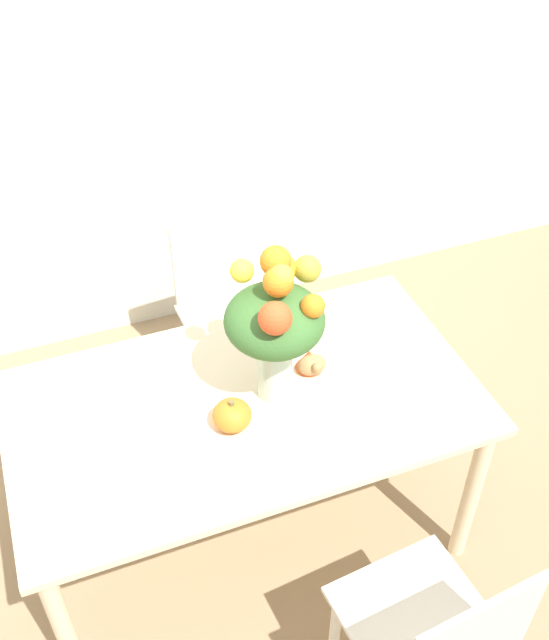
{
  "coord_description": "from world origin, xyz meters",
  "views": [
    {
      "loc": [
        -0.51,
        -1.62,
        2.56
      ],
      "look_at": [
        0.11,
        0.0,
        1.06
      ],
      "focal_mm": 42.0,
      "sensor_mm": 36.0,
      "label": 1
    }
  ],
  "objects_px": {
    "flower_vase": "(276,321)",
    "pumpkin": "(232,415)",
    "dining_chair_near_window": "(230,311)",
    "dining_chair_far_side": "(431,636)",
    "turkey_figurine": "(310,362)"
  },
  "relations": [
    {
      "from": "flower_vase",
      "to": "pumpkin",
      "type": "relative_size",
      "value": 4.31
    },
    {
      "from": "dining_chair_near_window",
      "to": "dining_chair_far_side",
      "type": "xyz_separation_m",
      "value": [
        0.08,
        -1.59,
        0.0
      ]
    },
    {
      "from": "turkey_figurine",
      "to": "dining_chair_far_side",
      "type": "distance_m",
      "value": 0.93
    },
    {
      "from": "pumpkin",
      "to": "turkey_figurine",
      "type": "relative_size",
      "value": 0.95
    },
    {
      "from": "dining_chair_near_window",
      "to": "turkey_figurine",
      "type": "bearing_deg",
      "value": -88.02
    },
    {
      "from": "pumpkin",
      "to": "dining_chair_near_window",
      "type": "bearing_deg",
      "value": 72.82
    },
    {
      "from": "pumpkin",
      "to": "turkey_figurine",
      "type": "height_order",
      "value": "pumpkin"
    },
    {
      "from": "dining_chair_near_window",
      "to": "dining_chair_far_side",
      "type": "relative_size",
      "value": 1.0
    },
    {
      "from": "turkey_figurine",
      "to": "pumpkin",
      "type": "bearing_deg",
      "value": -156.46
    },
    {
      "from": "pumpkin",
      "to": "turkey_figurine",
      "type": "xyz_separation_m",
      "value": [
        0.33,
        0.14,
        -0.01
      ]
    },
    {
      "from": "pumpkin",
      "to": "dining_chair_near_window",
      "type": "xyz_separation_m",
      "value": [
        0.27,
        0.87,
        -0.34
      ]
    },
    {
      "from": "dining_chair_near_window",
      "to": "pumpkin",
      "type": "bearing_deg",
      "value": -109.98
    },
    {
      "from": "flower_vase",
      "to": "dining_chair_far_side",
      "type": "distance_m",
      "value": 1.03
    },
    {
      "from": "pumpkin",
      "to": "dining_chair_near_window",
      "type": "relative_size",
      "value": 0.15
    },
    {
      "from": "turkey_figurine",
      "to": "dining_chair_far_side",
      "type": "relative_size",
      "value": 0.15
    }
  ]
}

